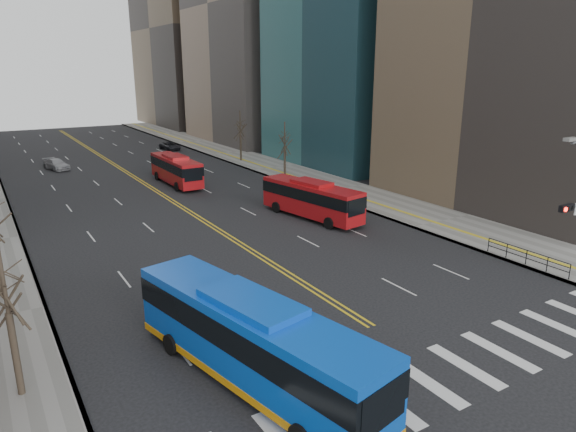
# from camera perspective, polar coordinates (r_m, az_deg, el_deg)

# --- Properties ---
(ground) EXTENTS (220.00, 220.00, 0.00)m
(ground) POSITION_cam_1_polar(r_m,az_deg,el_deg) (24.51, 17.24, -16.42)
(ground) COLOR black
(sidewalk_right) EXTENTS (7.00, 130.00, 0.15)m
(sidewalk_right) POSITION_cam_1_polar(r_m,az_deg,el_deg) (68.35, -1.47, 5.40)
(sidewalk_right) COLOR slate
(sidewalk_right) RESTS_ON ground
(crosswalk) EXTENTS (26.70, 4.00, 0.01)m
(crosswalk) POSITION_cam_1_polar(r_m,az_deg,el_deg) (24.50, 17.24, -16.40)
(crosswalk) COLOR silver
(crosswalk) RESTS_ON ground
(centerline) EXTENTS (0.55, 100.00, 0.01)m
(centerline) POSITION_cam_1_polar(r_m,az_deg,el_deg) (71.14, -17.99, 4.98)
(centerline) COLOR gold
(centerline) RESTS_ON ground
(pedestrian_railing) EXTENTS (0.06, 6.06, 1.02)m
(pedestrian_railing) POSITION_cam_1_polar(r_m,az_deg,el_deg) (37.96, 24.98, -3.94)
(pedestrian_railing) COLOR black
(pedestrian_railing) RESTS_ON sidewalk_right
(street_trees) EXTENTS (35.20, 47.20, 7.60)m
(street_trees) POSITION_cam_1_polar(r_m,az_deg,el_deg) (49.11, -20.70, 5.76)
(street_trees) COLOR #32281E
(street_trees) RESTS_ON ground
(blue_bus) EXTENTS (5.53, 13.72, 3.87)m
(blue_bus) POSITION_cam_1_polar(r_m,az_deg,el_deg) (22.04, -4.00, -13.43)
(blue_bus) COLOR blue
(blue_bus) RESTS_ON ground
(red_bus_near) EXTENTS (4.22, 10.82, 3.37)m
(red_bus_near) POSITION_cam_1_polar(r_m,az_deg,el_deg) (45.27, 2.61, 2.09)
(red_bus_near) COLOR #A91215
(red_bus_near) RESTS_ON ground
(red_bus_far) EXTENTS (2.73, 10.50, 3.34)m
(red_bus_far) POSITION_cam_1_polar(r_m,az_deg,el_deg) (59.87, -12.35, 5.22)
(red_bus_far) COLOR #A91215
(red_bus_far) RESTS_ON ground
(car_white) EXTENTS (2.15, 4.08, 1.28)m
(car_white) POSITION_cam_1_polar(r_m,az_deg,el_deg) (24.27, -6.38, -14.29)
(car_white) COLOR silver
(car_white) RESTS_ON ground
(car_dark_mid) EXTENTS (2.79, 4.23, 1.34)m
(car_dark_mid) POSITION_cam_1_polar(r_m,az_deg,el_deg) (68.96, -11.87, 5.65)
(car_dark_mid) COLOR black
(car_dark_mid) RESTS_ON ground
(car_silver) EXTENTS (3.19, 5.13, 1.39)m
(car_silver) POSITION_cam_1_polar(r_m,az_deg,el_deg) (73.71, -24.33, 5.25)
(car_silver) COLOR gray
(car_silver) RESTS_ON ground
(car_dark_far) EXTENTS (2.54, 4.74, 1.27)m
(car_dark_far) POSITION_cam_1_polar(r_m,az_deg,el_deg) (85.97, -12.98, 7.61)
(car_dark_far) COLOR black
(car_dark_far) RESTS_ON ground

